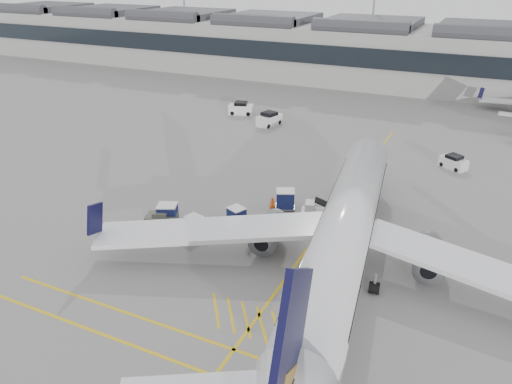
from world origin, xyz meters
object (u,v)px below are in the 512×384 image
at_px(airliner_main, 344,234).
at_px(pushback_tug, 161,220).
at_px(belt_loader, 320,212).
at_px(ramp_agent_a, 272,205).
at_px(baggage_cart_a, 237,215).
at_px(ramp_agent_b, 251,234).

xyz_separation_m(airliner_main, pushback_tug, (-17.49, 0.14, -2.78)).
height_order(belt_loader, ramp_agent_a, belt_loader).
xyz_separation_m(baggage_cart_a, pushback_tug, (-6.16, -3.44, -0.22)).
bearing_deg(baggage_cart_a, airliner_main, 6.04).
bearing_deg(belt_loader, pushback_tug, -163.37).
distance_m(baggage_cart_a, ramp_agent_b, 3.62).
distance_m(airliner_main, ramp_agent_b, 9.09).
height_order(belt_loader, ramp_agent_b, belt_loader).
distance_m(belt_loader, pushback_tug, 15.28).
relative_size(baggage_cart_a, ramp_agent_a, 1.25).
distance_m(ramp_agent_a, ramp_agent_b, 6.06).
bearing_deg(pushback_tug, ramp_agent_a, 23.18).
xyz_separation_m(baggage_cart_a, ramp_agent_a, (2.13, 3.63, -0.11)).
distance_m(ramp_agent_b, pushback_tug, 8.94).
height_order(ramp_agent_a, ramp_agent_b, ramp_agent_b).
relative_size(airliner_main, ramp_agent_b, 26.71).
bearing_deg(pushback_tug, baggage_cart_a, 11.91).
bearing_deg(airliner_main, ramp_agent_a, 134.06).
height_order(baggage_cart_a, ramp_agent_a, baggage_cart_a).
relative_size(baggage_cart_a, ramp_agent_b, 1.22).
xyz_separation_m(airliner_main, ramp_agent_b, (-8.61, 1.18, -2.65)).
distance_m(belt_loader, baggage_cart_a, 8.25).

